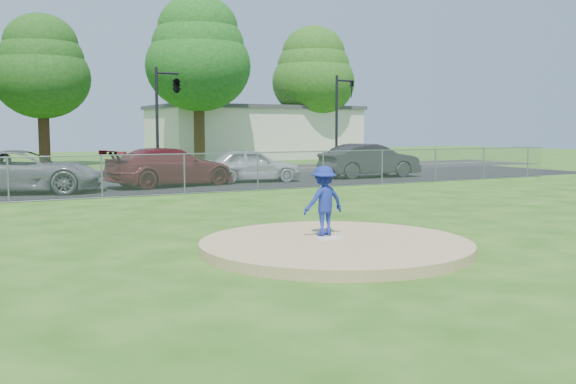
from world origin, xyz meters
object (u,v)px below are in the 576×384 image
parked_car_pearl (252,165)px  tree_right (198,53)px  traffic_signal_right (340,113)px  parked_car_charcoal (370,160)px  parked_car_darkred (171,167)px  tree_center (42,66)px  commercial_building (254,132)px  pitcher (324,201)px  traffic_signal_center (175,87)px  tree_far_right (313,72)px  parked_car_gray (24,172)px

parked_car_pearl → tree_right: bearing=-1.9°
traffic_signal_right → parked_car_charcoal: (-2.27, -6.31, -2.51)m
parked_car_darkred → parked_car_charcoal: (10.34, 0.15, 0.03)m
traffic_signal_right → parked_car_pearl: traffic_signal_right is taller
tree_right → tree_center: bearing=168.7°
tree_center → parked_car_charcoal: (12.96, -18.31, -5.62)m
commercial_building → parked_car_pearl: bearing=-115.3°
pitcher → commercial_building: bearing=-117.4°
traffic_signal_center → parked_car_pearl: 7.35m
tree_far_right → parked_car_charcoal: size_ratio=2.11×
tree_right → parked_car_pearl: tree_right is taller
traffic_signal_right → parked_car_pearl: (-8.67, -6.06, -2.60)m
traffic_signal_center → parked_car_charcoal: bearing=-38.3°
traffic_signal_center → parked_car_gray: traffic_signal_center is taller
parked_car_pearl → parked_car_charcoal: 6.40m
parked_car_darkred → pitcher: bearing=164.0°
tree_far_right → traffic_signal_center: (-16.03, -13.00, -2.45)m
tree_right → pitcher: tree_right is taller
tree_far_right → parked_car_gray: bearing=-140.8°
commercial_building → parked_car_darkred: 26.70m
parked_car_darkred → parked_car_pearl: parked_car_darkred is taller
tree_center → tree_far_right: (21.00, 1.00, 0.59)m
commercial_building → parked_car_charcoal: commercial_building is taller
tree_right → parked_car_gray: 22.35m
commercial_building → pitcher: bearing=-113.0°
pitcher → parked_car_darkred: 14.95m
tree_right → parked_car_charcoal: 17.92m
traffic_signal_right → parked_car_gray: size_ratio=0.96×
tree_far_right → pitcher: (-19.87, -34.33, -6.14)m
parked_car_charcoal → parked_car_gray: bearing=93.5°
traffic_signal_right → parked_car_gray: bearing=-160.0°
tree_right → parked_car_charcoal: (2.96, -16.31, -6.80)m
pitcher → parked_car_gray: pitcher is taller
traffic_signal_center → parked_car_darkred: traffic_signal_center is taller
tree_far_right → traffic_signal_right: tree_far_right is taller
parked_car_darkred → parked_car_pearl: size_ratio=1.25×
traffic_signal_right → parked_car_darkred: traffic_signal_right is taller
tree_right → parked_car_gray: (-13.19, -16.70, -6.83)m
tree_center → parked_car_pearl: size_ratio=2.22×
traffic_signal_right → parked_car_charcoal: bearing=-109.8°
parked_car_charcoal → commercial_building: bearing=-8.1°
commercial_building → pitcher: 40.58m
tree_center → tree_far_right: tree_far_right is taller
traffic_signal_right → parked_car_pearl: size_ratio=1.26×
tree_center → parked_car_darkred: tree_center is taller
commercial_building → tree_center: bearing=-166.8°
commercial_building → tree_right: tree_right is taller
tree_center → pitcher: bearing=-88.1°
parked_car_pearl → traffic_signal_right: bearing=-44.9°
parked_car_gray → parked_car_pearl: (9.76, 0.64, -0.05)m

